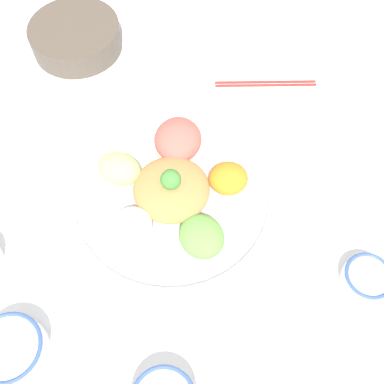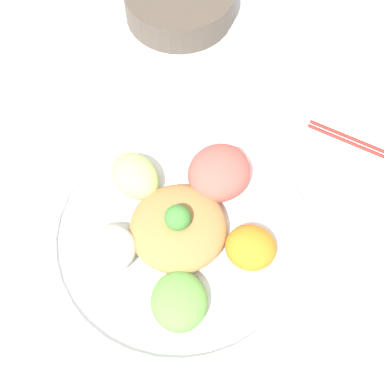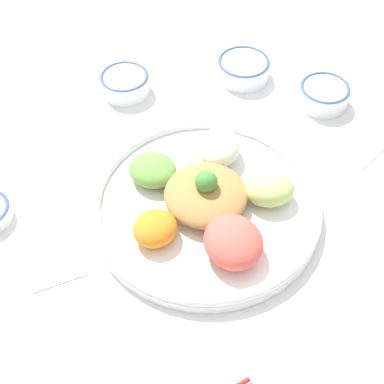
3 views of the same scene
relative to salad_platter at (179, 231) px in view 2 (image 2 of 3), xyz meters
The scene contains 6 objects.
ground_plane 0.04m from the salad_platter, 86.05° to the left, with size 2.40×2.40×0.00m, color white.
salad_platter is the anchor object (origin of this frame).
side_serving_bowl 0.49m from the salad_platter, 137.01° to the right, with size 0.22×0.22×0.06m.
chopsticks_pair_near 0.38m from the salad_platter, 158.95° to the left, with size 0.08×0.23×0.01m.
serving_spoon_main 0.32m from the salad_platter, 85.53° to the right, with size 0.08×0.12×0.01m.
serving_spoon_extra 0.32m from the salad_platter, 105.66° to the left, with size 0.04×0.13×0.01m.
Camera 2 is at (0.23, 0.22, 0.79)m, focal length 50.00 mm.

